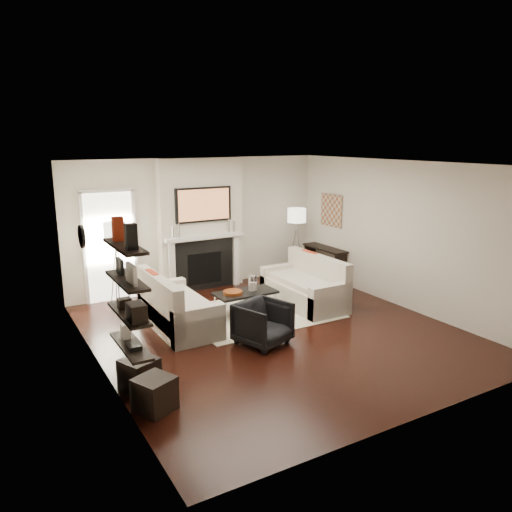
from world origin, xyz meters
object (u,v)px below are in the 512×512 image
ottoman_near (140,374)px  loveseat_right_base (303,294)px  lamp_left_shade (115,231)px  armchair (263,321)px  loveseat_left_base (179,315)px  coffee_table (245,293)px  lamp_right_shade (297,215)px

ottoman_near → loveseat_right_base: bearing=24.2°
ottoman_near → lamp_left_shade: bearing=79.3°
lamp_left_shade → ottoman_near: (-0.62, -3.28, -1.25)m
armchair → lamp_left_shade: lamp_left_shade is taller
loveseat_right_base → ottoman_near: 4.02m
loveseat_left_base → loveseat_right_base: (2.46, -0.07, 0.00)m
loveseat_right_base → coffee_table: (-1.20, 0.09, 0.19)m
armchair → ottoman_near: bearing=173.3°
coffee_table → lamp_left_shade: bearing=140.1°
loveseat_left_base → coffee_table: bearing=0.7°
loveseat_left_base → armchair: bearing=-56.1°
loveseat_left_base → loveseat_right_base: size_ratio=1.00×
lamp_right_shade → coffee_table: bearing=-145.5°
lamp_left_shade → loveseat_left_base: bearing=-69.5°
armchair → coffee_table: bearing=53.8°
loveseat_left_base → armchair: size_ratio=2.47×
armchair → ottoman_near: size_ratio=1.82×
coffee_table → lamp_right_shade: 2.70m
coffee_table → lamp_left_shade: 2.63m
loveseat_right_base → lamp_left_shade: size_ratio=4.50×
armchair → lamp_right_shade: size_ratio=1.82×
loveseat_left_base → lamp_right_shade: size_ratio=4.50×
loveseat_left_base → lamp_right_shade: 3.82m
loveseat_left_base → armchair: (0.86, -1.28, 0.15)m
lamp_left_shade → lamp_right_shade: 3.90m
loveseat_left_base → lamp_left_shade: lamp_left_shade is taller
loveseat_right_base → ottoman_near: (-3.67, -1.65, -0.01)m
armchair → lamp_right_shade: 3.81m
coffee_table → lamp_left_shade: (-1.85, 1.54, 1.05)m
loveseat_left_base → ottoman_near: (-1.20, -1.72, -0.01)m
loveseat_left_base → loveseat_right_base: same height
armchair → lamp_left_shade: 3.36m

